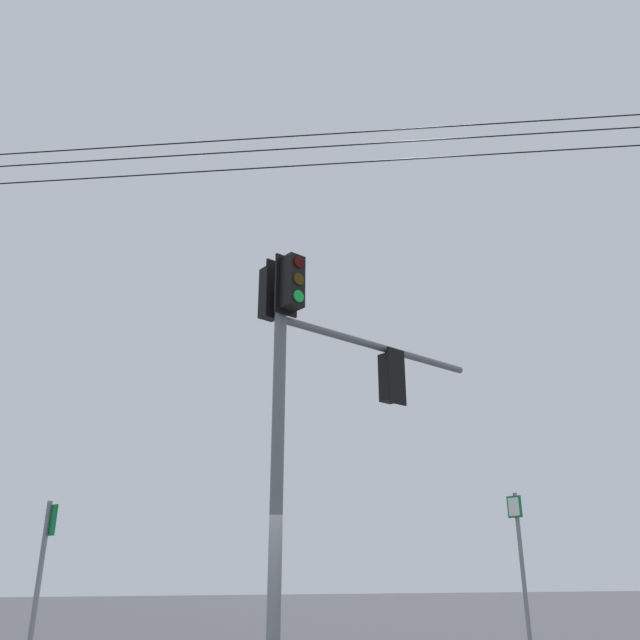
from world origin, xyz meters
The scene contains 4 objects.
signal_mast_assembly centered at (-1.26, 1.05, 4.71)m, with size 2.84×4.45×6.65m.
route_sign_primary centered at (-0.84, -2.73, 1.65)m, with size 0.34×0.21×2.65m.
route_sign_secondary centered at (-1.60, 4.58, 1.73)m, with size 0.28×0.14×2.95m.
overhead_wire_span centered at (-0.69, 1.20, 8.86)m, with size 4.56×17.47×1.13m.
Camera 1 is at (8.78, -0.79, 1.90)m, focal length 35.73 mm.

